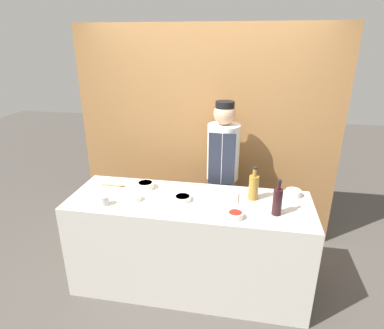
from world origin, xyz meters
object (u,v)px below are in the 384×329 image
sauce_bowl_red (235,215)px  cup_steel (104,201)px  cutting_board (220,197)px  wooden_spoon (116,185)px  sauce_bowl_yellow (293,193)px  bottle_wine (277,201)px  chef_center (222,173)px  sauce_bowl_brown (183,198)px  sauce_bowl_orange (145,185)px  bottle_vinegar (254,187)px  sauce_bowl_purple (135,198)px

sauce_bowl_red → cup_steel: bearing=178.9°
cutting_board → wooden_spoon: size_ratio=1.42×
sauce_bowl_red → sauce_bowl_yellow: bearing=44.1°
bottle_wine → chef_center: size_ratio=0.18×
sauce_bowl_brown → sauce_bowl_red: 0.52m
sauce_bowl_orange → chef_center: chef_center is taller
cutting_board → cup_steel: bearing=-162.3°
cutting_board → bottle_wine: 0.53m
cutting_board → chef_center: bearing=92.9°
bottle_vinegar → cup_steel: (-1.25, -0.34, -0.08)m
cup_steel → wooden_spoon: size_ratio=0.35×
sauce_bowl_red → bottle_wine: bottle_wine is taller
bottle_vinegar → chef_center: size_ratio=0.18×
sauce_bowl_brown → cutting_board: 0.34m
wooden_spoon → chef_center: bearing=26.8°
sauce_bowl_orange → cup_steel: 0.45m
sauce_bowl_purple → chef_center: chef_center is taller
sauce_bowl_yellow → bottle_wine: size_ratio=0.44×
sauce_bowl_purple → sauce_bowl_brown: size_ratio=0.74×
sauce_bowl_red → wooden_spoon: size_ratio=0.57×
sauce_bowl_orange → sauce_bowl_red: 0.96m
sauce_bowl_brown → chef_center: bearing=66.4°
sauce_bowl_purple → sauce_bowl_yellow: size_ratio=0.83×
sauce_bowl_yellow → cup_steel: (-1.61, -0.46, 0.01)m
sauce_bowl_orange → bottle_vinegar: bottle_vinegar is taller
sauce_bowl_brown → bottle_wine: (0.79, -0.10, 0.10)m
cup_steel → sauce_bowl_orange: bearing=57.2°
sauce_bowl_red → bottle_vinegar: bearing=69.3°
cutting_board → bottle_vinegar: bottle_vinegar is taller
sauce_bowl_purple → bottle_wine: size_ratio=0.37×
cup_steel → chef_center: (0.93, 0.86, -0.03)m
sauce_bowl_red → wooden_spoon: sauce_bowl_red is taller
sauce_bowl_orange → bottle_vinegar: size_ratio=0.53×
bottle_vinegar → sauce_bowl_red: bearing=-110.7°
sauce_bowl_brown → chef_center: size_ratio=0.09×
sauce_bowl_brown → cup_steel: bearing=-162.7°
sauce_bowl_purple → chef_center: bearing=46.3°
sauce_bowl_purple → bottle_wine: 1.21m
sauce_bowl_purple → sauce_bowl_yellow: bearing=13.4°
sauce_bowl_purple → cutting_board: sauce_bowl_purple is taller
sauce_bowl_yellow → sauce_bowl_brown: size_ratio=0.89×
sauce_bowl_orange → sauce_bowl_brown: sauce_bowl_orange is taller
bottle_wine → cup_steel: bearing=-176.1°
bottle_vinegar → sauce_bowl_yellow: bearing=18.4°
sauce_bowl_red → bottle_vinegar: 0.39m
sauce_bowl_yellow → wooden_spoon: bearing=-176.8°
sauce_bowl_purple → wooden_spoon: 0.37m
sauce_bowl_purple → sauce_bowl_brown: bearing=9.6°
cutting_board → bottle_wine: size_ratio=1.04×
sauce_bowl_brown → bottle_vinegar: 0.63m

